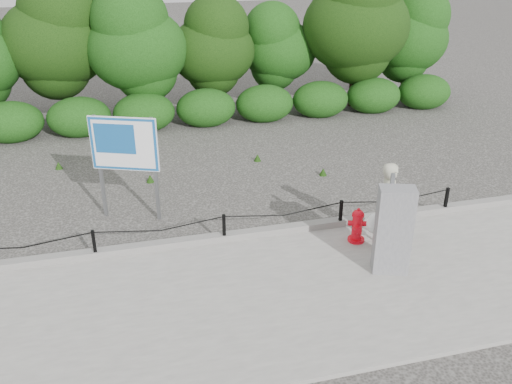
{
  "coord_description": "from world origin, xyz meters",
  "views": [
    {
      "loc": [
        -1.77,
        -9.3,
        5.64
      ],
      "look_at": [
        0.71,
        0.2,
        1.0
      ],
      "focal_mm": 38.0,
      "sensor_mm": 36.0,
      "label": 1
    }
  ],
  "objects_px": {
    "advertising_sign": "(124,149)",
    "utility_cabinet": "(393,230)",
    "fire_hydrant": "(357,226)",
    "pedestrian": "(388,205)"
  },
  "relations": [
    {
      "from": "advertising_sign",
      "to": "utility_cabinet",
      "type": "bearing_deg",
      "value": -14.97
    },
    {
      "from": "fire_hydrant",
      "to": "pedestrian",
      "type": "bearing_deg",
      "value": 1.0
    },
    {
      "from": "utility_cabinet",
      "to": "advertising_sign",
      "type": "xyz_separation_m",
      "value": [
        -4.47,
        3.42,
        0.73
      ]
    },
    {
      "from": "pedestrian",
      "to": "utility_cabinet",
      "type": "height_order",
      "value": "utility_cabinet"
    },
    {
      "from": "pedestrian",
      "to": "advertising_sign",
      "type": "xyz_separation_m",
      "value": [
        -4.85,
        2.48,
        0.73
      ]
    },
    {
      "from": "fire_hydrant",
      "to": "advertising_sign",
      "type": "xyz_separation_m",
      "value": [
        -4.33,
        2.3,
        1.21
      ]
    },
    {
      "from": "fire_hydrant",
      "to": "utility_cabinet",
      "type": "height_order",
      "value": "utility_cabinet"
    },
    {
      "from": "pedestrian",
      "to": "advertising_sign",
      "type": "distance_m",
      "value": 5.5
    },
    {
      "from": "fire_hydrant",
      "to": "pedestrian",
      "type": "distance_m",
      "value": 0.73
    },
    {
      "from": "fire_hydrant",
      "to": "utility_cabinet",
      "type": "relative_size",
      "value": 0.4
    }
  ]
}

